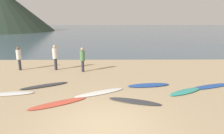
# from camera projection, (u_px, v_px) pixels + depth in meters

# --- Properties ---
(ground_plane) EXTENTS (120.00, 120.00, 0.20)m
(ground_plane) POSITION_uv_depth(u_px,v_px,m) (107.00, 64.00, 16.52)
(ground_plane) COLOR tan
(ground_plane) RESTS_ON ground
(ocean_water) EXTENTS (140.00, 100.00, 0.01)m
(ocean_water) POSITION_uv_depth(u_px,v_px,m) (109.00, 30.00, 66.24)
(ocean_water) COLOR #475B6B
(ocean_water) RESTS_ON ground
(surfboard_0) EXTENTS (2.09, 0.85, 0.07)m
(surfboard_0) POSITION_uv_depth(u_px,v_px,m) (12.00, 94.00, 9.60)
(surfboard_0) COLOR white
(surfboard_0) RESTS_ON ground
(surfboard_1) EXTENTS (2.40, 1.59, 0.08)m
(surfboard_1) POSITION_uv_depth(u_px,v_px,m) (45.00, 86.00, 10.71)
(surfboard_1) COLOR #333338
(surfboard_1) RESTS_ON ground
(surfboard_2) EXTENTS (2.41, 1.70, 0.07)m
(surfboard_2) POSITION_uv_depth(u_px,v_px,m) (58.00, 103.00, 8.49)
(surfboard_2) COLOR #D84C38
(surfboard_2) RESTS_ON ground
(surfboard_3) EXTENTS (2.53, 1.65, 0.07)m
(surfboard_3) POSITION_uv_depth(u_px,v_px,m) (100.00, 93.00, 9.72)
(surfboard_3) COLOR white
(surfboard_3) RESTS_ON ground
(surfboard_4) EXTENTS (2.35, 1.25, 0.07)m
(surfboard_4) POSITION_uv_depth(u_px,v_px,m) (134.00, 101.00, 8.69)
(surfboard_4) COLOR #333338
(surfboard_4) RESTS_ON ground
(surfboard_5) EXTENTS (2.34, 0.92, 0.10)m
(surfboard_5) POSITION_uv_depth(u_px,v_px,m) (149.00, 85.00, 10.77)
(surfboard_5) COLOR #1E479E
(surfboard_5) RESTS_ON ground
(surfboard_6) EXTENTS (2.06, 1.47, 0.10)m
(surfboard_6) POSITION_uv_depth(u_px,v_px,m) (185.00, 91.00, 9.83)
(surfboard_6) COLOR teal
(surfboard_6) RESTS_ON ground
(surfboard_7) EXTENTS (2.68, 1.37, 0.08)m
(surfboard_7) POSITION_uv_depth(u_px,v_px,m) (211.00, 86.00, 10.61)
(surfboard_7) COLOR #1E479E
(surfboard_7) RESTS_ON ground
(person_0) EXTENTS (0.33, 0.33, 1.66)m
(person_0) POSITION_uv_depth(u_px,v_px,m) (82.00, 58.00, 13.47)
(person_0) COLOR #2D2D38
(person_0) RESTS_ON ground
(person_1) EXTENTS (0.33, 0.33, 1.66)m
(person_1) POSITION_uv_depth(u_px,v_px,m) (19.00, 56.00, 13.89)
(person_1) COLOR #2D2D38
(person_1) RESTS_ON ground
(person_2) EXTENTS (0.36, 0.36, 1.77)m
(person_2) POSITION_uv_depth(u_px,v_px,m) (55.00, 55.00, 13.93)
(person_2) COLOR #2D2D38
(person_2) RESTS_ON ground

